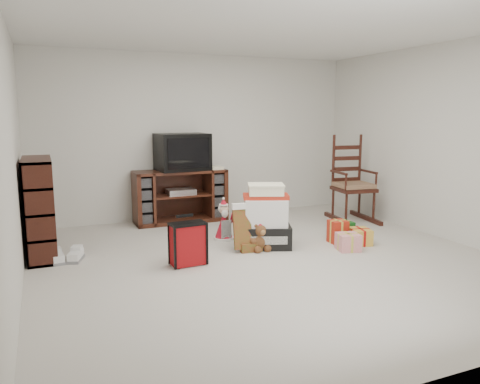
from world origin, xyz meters
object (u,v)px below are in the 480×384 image
red_suitcase (188,244)px  rocking_chair (351,190)px  tv_stand (180,196)px  sneaker_pair (67,257)px  bookshelf (40,210)px  gift_pile (266,220)px  mrs_claus_figurine (224,224)px  teddy_bear (260,239)px  santa_figurine (271,226)px  gift_cluster (348,234)px  crt_television (182,152)px

red_suitcase → rocking_chair: bearing=16.5°
tv_stand → red_suitcase: bearing=-103.5°
rocking_chair → sneaker_pair: bearing=-166.6°
tv_stand → bookshelf: 2.21m
gift_pile → rocking_chair: bearing=45.2°
red_suitcase → mrs_claus_figurine: red_suitcase is taller
teddy_bear → sneaker_pair: 2.19m
bookshelf → santa_figurine: size_ratio=1.99×
rocking_chair → gift_cluster: (-0.82, -1.08, -0.33)m
santa_figurine → mrs_claus_figurine: 0.62m
gift_pile → sneaker_pair: gift_pile is taller
tv_stand → sneaker_pair: tv_stand is taller
rocking_chair → crt_television: size_ratio=1.74×
gift_pile → crt_television: (-0.54, 1.70, 0.72)m
red_suitcase → gift_cluster: red_suitcase is taller
bookshelf → red_suitcase: (1.44, -0.97, -0.30)m
tv_stand → santa_figurine: tv_stand is taller
bookshelf → gift_cluster: size_ratio=1.37×
tv_stand → crt_television: crt_television is taller
gift_pile → santa_figurine: bearing=62.9°
red_suitcase → santa_figurine: santa_figurine is taller
tv_stand → red_suitcase: size_ratio=2.49×
bookshelf → rocking_chair: 4.36m
rocking_chair → santa_figurine: size_ratio=2.38×
rocking_chair → mrs_claus_figurine: (-2.19, -0.31, -0.25)m
teddy_bear → bookshelf: bearing=162.0°
bookshelf → crt_television: size_ratio=1.45×
bookshelf → mrs_claus_figurine: 2.19m
mrs_claus_figurine → sneaker_pair: bearing=-175.3°
gift_pile → bookshelf: bearing=-173.1°
gift_pile → gift_cluster: gift_pile is taller
sneaker_pair → teddy_bear: bearing=-8.8°
gift_pile → teddy_bear: bearing=-117.2°
red_suitcase → mrs_claus_figurine: size_ratio=1.01×
bookshelf → mrs_claus_figurine: (2.16, -0.16, -0.33)m
gift_pile → mrs_claus_figurine: 0.62m
crt_television → rocking_chair: bearing=-25.0°
gift_pile → mrs_claus_figurine: bearing=147.2°
bookshelf → gift_pile: bookshelf is taller
tv_stand → mrs_claus_figurine: bearing=-79.1°
mrs_claus_figurine → gift_cluster: (1.37, -0.77, -0.08)m
tv_stand → red_suitcase: tv_stand is taller
red_suitcase → sneaker_pair: red_suitcase is taller
tv_stand → rocking_chair: 2.58m
teddy_bear → sneaker_pair: size_ratio=0.86×
red_suitcase → tv_stand: bearing=71.9°
santa_figurine → crt_television: crt_television is taller
tv_stand → rocking_chair: rocking_chair is taller
rocking_chair → mrs_claus_figurine: 2.22m
red_suitcase → teddy_bear: 0.97m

